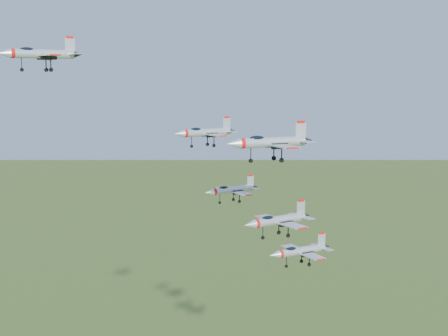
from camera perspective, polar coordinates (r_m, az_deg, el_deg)
jet_lead at (r=105.05m, az=-16.48°, el=10.00°), size 13.66×11.21×3.66m
jet_left_high at (r=99.62m, az=-1.76°, el=3.29°), size 11.32×9.31×3.03m
jet_right_high at (r=88.93m, az=4.20°, el=2.39°), size 13.63×11.47×3.66m
jet_left_low at (r=116.80m, az=0.68°, el=-1.99°), size 11.83×9.74×3.17m
jet_right_low at (r=101.94m, az=4.90°, el=-4.77°), size 13.51×11.09×3.63m
jet_trail at (r=115.59m, az=6.95°, el=-7.51°), size 13.48×11.18×3.60m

